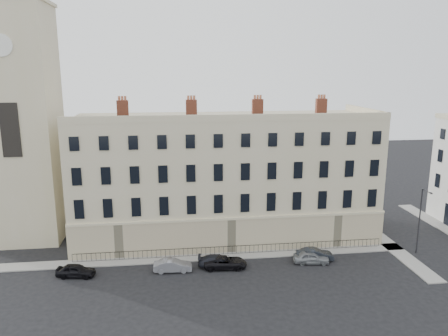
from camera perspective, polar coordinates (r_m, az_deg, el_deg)
The scene contains 14 objects.
ground at distance 46.87m, azimuth 9.55°, elevation -13.38°, with size 160.00×160.00×0.00m, color black.
terrace at distance 54.15m, azimuth 0.13°, elevation -1.14°, with size 36.22×12.22×17.00m.
church_tower at distance 56.85m, azimuth -25.33°, elevation 9.70°, with size 8.00×8.13×44.00m.
pavement_terrace at distance 49.65m, azimuth -3.52°, elevation -11.59°, with size 48.00×2.00×0.12m, color gray.
pavement_east_return at distance 58.33m, azimuth 19.70°, elevation -8.54°, with size 2.00×24.00×0.12m, color gray.
pavement_adjacent at distance 64.92m, azimuth 26.86°, elevation -7.03°, with size 2.00×20.00×0.12m, color gray.
railings at distance 50.20m, azimuth 1.08°, elevation -10.67°, with size 35.00×0.04×0.96m.
car_a at distance 47.69m, azimuth -18.79°, elevation -12.56°, with size 1.56×3.88×1.32m, color black.
car_b at distance 46.65m, azimuth -6.70°, elevation -12.54°, with size 1.37×3.94×1.30m, color gray.
car_c at distance 47.39m, azimuth -0.77°, elevation -12.06°, with size 1.74×4.28×1.24m, color black.
car_d at distance 47.08m, azimuth 0.17°, elevation -12.21°, with size 2.10×4.56×1.27m, color black.
car_e at distance 49.03m, azimuth 11.32°, elevation -11.39°, with size 1.55×3.86×1.32m, color gray.
car_f at distance 49.79m, azimuth 11.76°, elevation -11.01°, with size 1.41×4.05×1.33m, color #1F242A.
streetlamp at distance 53.98m, azimuth 24.26°, elevation -5.97°, with size 0.35×1.65×7.62m.
Camera 1 is at (-12.78, -40.15, 20.54)m, focal length 35.00 mm.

